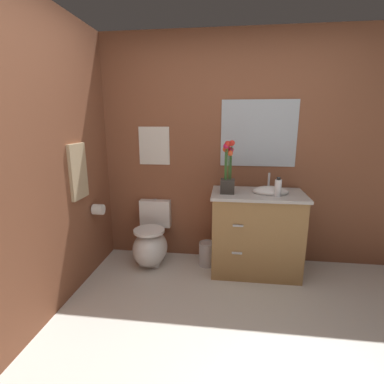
{
  "coord_description": "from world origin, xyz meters",
  "views": [
    {
      "loc": [
        -0.07,
        -1.56,
        1.59
      ],
      "look_at": [
        -0.44,
        1.31,
        0.87
      ],
      "focal_mm": 27.01,
      "sensor_mm": 36.0,
      "label": 1
    }
  ],
  "objects": [
    {
      "name": "hanging_towel",
      "position": [
        -1.47,
        0.95,
        1.12
      ],
      "size": [
        0.03,
        0.28,
        0.52
      ],
      "primitive_type": "cube",
      "color": "tan"
    },
    {
      "name": "soap_bottle",
      "position": [
        0.41,
        1.23,
        0.96
      ],
      "size": [
        0.07,
        0.07,
        0.19
      ],
      "color": "white",
      "rests_on": "vanity_cabinet"
    },
    {
      "name": "flower_vase",
      "position": [
        -0.08,
        1.31,
        1.08
      ],
      "size": [
        0.14,
        0.14,
        0.53
      ],
      "color": "#38332D",
      "rests_on": "vanity_cabinet"
    },
    {
      "name": "toilet",
      "position": [
        -0.91,
        1.38,
        0.24
      ],
      "size": [
        0.38,
        0.59,
        0.69
      ],
      "color": "white",
      "rests_on": "ground_plane"
    },
    {
      "name": "wall_left",
      "position": [
        -1.51,
        0.5,
        1.25
      ],
      "size": [
        0.05,
        4.64,
        2.5
      ],
      "primitive_type": "cube",
      "color": "brown",
      "rests_on": "ground_plane"
    },
    {
      "name": "wall_poster",
      "position": [
        -0.91,
        1.65,
        1.31
      ],
      "size": [
        0.35,
        0.01,
        0.42
      ],
      "primitive_type": "cube",
      "color": "silver"
    },
    {
      "name": "trash_bin",
      "position": [
        -0.28,
        1.41,
        0.14
      ],
      "size": [
        0.18,
        0.18,
        0.27
      ],
      "color": "#B7B7BC",
      "rests_on": "ground_plane"
    },
    {
      "name": "vanity_cabinet",
      "position": [
        0.24,
        1.36,
        0.45
      ],
      "size": [
        0.94,
        0.56,
        1.05
      ],
      "color": "#9E7242",
      "rests_on": "ground_plane"
    },
    {
      "name": "wall_mirror",
      "position": [
        0.24,
        1.65,
        1.45
      ],
      "size": [
        0.8,
        0.01,
        0.7
      ],
      "primitive_type": "cube",
      "color": "#B2BCC6"
    },
    {
      "name": "toilet_paper_roll",
      "position": [
        -1.41,
        1.19,
        0.68
      ],
      "size": [
        0.11,
        0.11,
        0.11
      ],
      "primitive_type": "cylinder",
      "rotation": [
        0.0,
        1.57,
        0.0
      ],
      "color": "white"
    },
    {
      "name": "ground_plane",
      "position": [
        0.0,
        0.0,
        0.0
      ],
      "size": [
        9.89,
        9.89,
        0.0
      ],
      "primitive_type": "plane",
      "color": "beige"
    },
    {
      "name": "wall_back",
      "position": [
        0.2,
        1.68,
        1.25
      ],
      "size": [
        4.62,
        0.05,
        2.5
      ],
      "primitive_type": "cube",
      "color": "brown",
      "rests_on": "ground_plane"
    }
  ]
}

